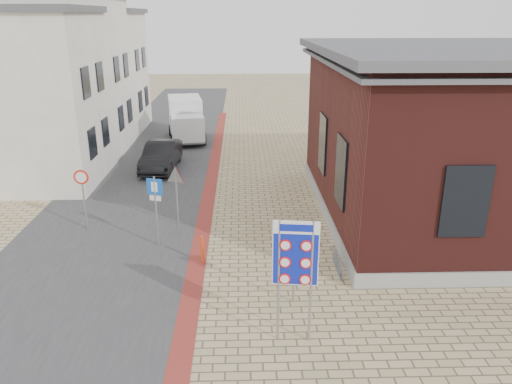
# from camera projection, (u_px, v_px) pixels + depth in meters

# --- Properties ---
(ground) EXTENTS (120.00, 120.00, 0.00)m
(ground) POSITION_uv_depth(u_px,v_px,m) (259.00, 308.00, 14.25)
(ground) COLOR tan
(ground) RESTS_ON ground
(road_strip) EXTENTS (7.00, 60.00, 0.02)m
(road_strip) POSITION_uv_depth(u_px,v_px,m) (153.00, 162.00, 28.21)
(road_strip) COLOR #38383A
(road_strip) RESTS_ON ground
(curb_strip) EXTENTS (0.60, 40.00, 0.02)m
(curb_strip) POSITION_uv_depth(u_px,v_px,m) (209.00, 191.00, 23.60)
(curb_strip) COLOR maroon
(curb_strip) RESTS_ON ground
(brick_building) EXTENTS (13.00, 13.00, 6.80)m
(brick_building) POSITION_uv_depth(u_px,v_px,m) (478.00, 132.00, 19.92)
(brick_building) COLOR gray
(brick_building) RESTS_ON ground
(townhouse_near) EXTENTS (7.40, 6.40, 8.30)m
(townhouse_near) POSITION_uv_depth(u_px,v_px,m) (21.00, 97.00, 23.83)
(townhouse_near) COLOR beige
(townhouse_near) RESTS_ON ground
(townhouse_mid) EXTENTS (7.40, 6.40, 9.10)m
(townhouse_mid) POSITION_uv_depth(u_px,v_px,m) (62.00, 75.00, 29.35)
(townhouse_mid) COLOR beige
(townhouse_mid) RESTS_ON ground
(townhouse_far) EXTENTS (7.40, 6.40, 8.30)m
(townhouse_far) POSITION_uv_depth(u_px,v_px,m) (91.00, 71.00, 35.13)
(townhouse_far) COLOR beige
(townhouse_far) RESTS_ON ground
(bike_rack) EXTENTS (0.08, 1.80, 0.60)m
(bike_rack) POSITION_uv_depth(u_px,v_px,m) (338.00, 262.00, 16.31)
(bike_rack) COLOR slate
(bike_rack) RESTS_ON ground
(sedan) EXTENTS (1.82, 4.59, 1.48)m
(sedan) POSITION_uv_depth(u_px,v_px,m) (161.00, 156.00, 26.80)
(sedan) COLOR black
(sedan) RESTS_ON ground
(box_truck) EXTENTS (2.86, 5.45, 2.71)m
(box_truck) POSITION_uv_depth(u_px,v_px,m) (186.00, 119.00, 32.96)
(box_truck) COLOR slate
(box_truck) RESTS_ON ground
(border_sign) EXTENTS (1.13, 0.18, 3.31)m
(border_sign) POSITION_uv_depth(u_px,v_px,m) (296.00, 256.00, 12.05)
(border_sign) COLOR gray
(border_sign) RESTS_ON ground
(essen_sign) EXTENTS (0.66, 0.20, 2.48)m
(essen_sign) POSITION_uv_depth(u_px,v_px,m) (294.00, 250.00, 14.01)
(essen_sign) COLOR gray
(essen_sign) RESTS_ON ground
(parking_sign) EXTENTS (0.56, 0.20, 2.61)m
(parking_sign) POSITION_uv_depth(u_px,v_px,m) (155.00, 199.00, 17.50)
(parking_sign) COLOR gray
(parking_sign) RESTS_ON ground
(yield_sign) EXTENTS (0.80, 0.40, 2.40)m
(yield_sign) POSITION_uv_depth(u_px,v_px,m) (176.00, 182.00, 19.20)
(yield_sign) COLOR gray
(yield_sign) RESTS_ON ground
(speed_sign) EXTENTS (0.57, 0.07, 2.42)m
(speed_sign) POSITION_uv_depth(u_px,v_px,m) (83.00, 190.00, 18.92)
(speed_sign) COLOR gray
(speed_sign) RESTS_ON ground
(bollard) EXTENTS (0.10, 0.10, 0.98)m
(bollard) POSITION_uv_depth(u_px,v_px,m) (202.00, 250.00, 16.67)
(bollard) COLOR #F5430C
(bollard) RESTS_ON ground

